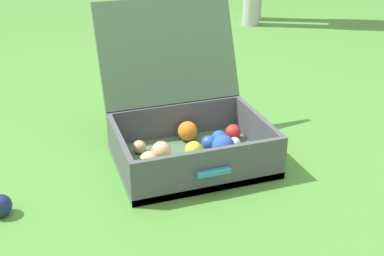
{
  "coord_description": "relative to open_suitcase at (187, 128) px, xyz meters",
  "views": [
    {
      "loc": [
        -0.47,
        -1.49,
        0.87
      ],
      "look_at": [
        0.02,
        -0.06,
        0.14
      ],
      "focal_mm": 45.78,
      "sensor_mm": 36.0,
      "label": 1
    }
  ],
  "objects": [
    {
      "name": "open_suitcase",
      "position": [
        0.0,
        0.0,
        0.0
      ],
      "size": [
        0.52,
        0.58,
        0.52
      ],
      "color": "#4C7051",
      "rests_on": "ground"
    },
    {
      "name": "stray_ball_on_grass",
      "position": [
        -0.64,
        -0.17,
        -0.08
      ],
      "size": [
        0.07,
        0.07,
        0.07
      ],
      "primitive_type": "sphere",
      "color": "navy",
      "rests_on": "ground"
    },
    {
      "name": "ground_plane",
      "position": [
        -0.02,
        -0.01,
        -0.11
      ],
      "size": [
        16.0,
        16.0,
        0.0
      ],
      "primitive_type": "plane",
      "color": "#4C8C38"
    }
  ]
}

